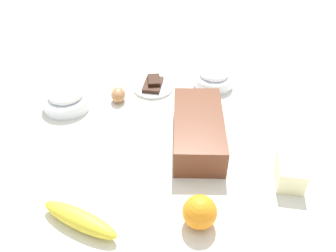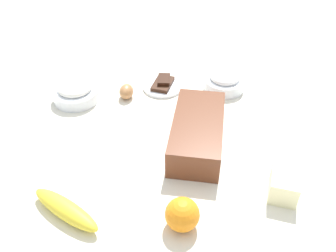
{
  "view_description": "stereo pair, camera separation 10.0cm",
  "coord_description": "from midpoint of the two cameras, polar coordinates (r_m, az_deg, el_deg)",
  "views": [
    {
      "loc": [
        -0.78,
        0.05,
        0.67
      ],
      "look_at": [
        0.0,
        0.0,
        0.04
      ],
      "focal_mm": 39.56,
      "sensor_mm": 36.0,
      "label": 1
    },
    {
      "loc": [
        -0.78,
        -0.05,
        0.67
      ],
      "look_at": [
        0.0,
        0.0,
        0.04
      ],
      "focal_mm": 39.56,
      "sensor_mm": 36.0,
      "label": 2
    }
  ],
  "objects": [
    {
      "name": "flour_bowl",
      "position": [
        1.18,
        -17.79,
        3.89
      ],
      "size": [
        0.14,
        0.14,
        0.06
      ],
      "color": "white",
      "rests_on": "ground_plane"
    },
    {
      "name": "banana",
      "position": [
        0.84,
        -16.88,
        -13.78
      ],
      "size": [
        0.14,
        0.18,
        0.04
      ],
      "primitive_type": "ellipsoid",
      "rotation": [
        0.0,
        0.0,
        1.02
      ],
      "color": "yellow",
      "rests_on": "ground_plane"
    },
    {
      "name": "loaf_pan",
      "position": [
        0.98,
        1.79,
        -0.59
      ],
      "size": [
        0.29,
        0.15,
        0.08
      ],
      "rotation": [
        0.0,
        0.0,
        -0.09
      ],
      "color": "brown",
      "rests_on": "ground_plane"
    },
    {
      "name": "sugar_bowl",
      "position": [
        1.23,
        4.73,
        7.32
      ],
      "size": [
        0.13,
        0.13,
        0.06
      ],
      "color": "white",
      "rests_on": "ground_plane"
    },
    {
      "name": "orange_fruit",
      "position": [
        0.8,
        1.27,
        -13.29
      ],
      "size": [
        0.07,
        0.07,
        0.07
      ],
      "primitive_type": "sphere",
      "color": "orange",
      "rests_on": "ground_plane"
    },
    {
      "name": "butter_block",
      "position": [
        0.91,
        15.39,
        -7.08
      ],
      "size": [
        0.1,
        0.08,
        0.06
      ],
      "primitive_type": "cube",
      "rotation": [
        0.0,
        0.0,
        -0.22
      ],
      "color": "#F4EDB2",
      "rests_on": "ground_plane"
    },
    {
      "name": "ground_plane",
      "position": [
        1.03,
        -2.77,
        -2.28
      ],
      "size": [
        2.4,
        2.4,
        0.02
      ],
      "primitive_type": "cube",
      "color": "silver"
    },
    {
      "name": "chocolate_plate",
      "position": [
        1.22,
        -4.67,
        6.1
      ],
      "size": [
        0.13,
        0.13,
        0.03
      ],
      "color": "white",
      "rests_on": "ground_plane"
    },
    {
      "name": "egg_near_butter",
      "position": [
        1.17,
        -10.13,
        4.68
      ],
      "size": [
        0.06,
        0.05,
        0.04
      ],
      "primitive_type": "ellipsoid",
      "rotation": [
        0.0,
        1.57,
        6.26
      ],
      "color": "#B47949",
      "rests_on": "ground_plane"
    }
  ]
}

